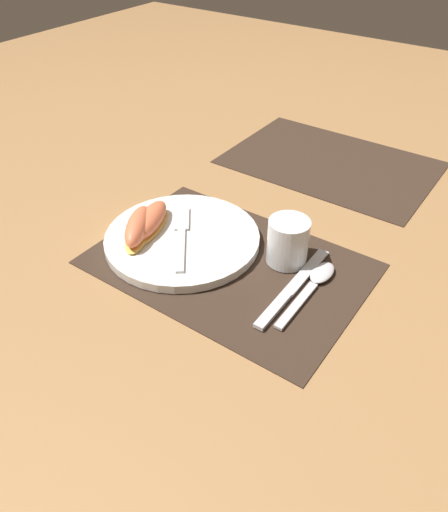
# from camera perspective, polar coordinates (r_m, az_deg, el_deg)

# --- Properties ---
(ground_plane) EXTENTS (3.00, 3.00, 0.00)m
(ground_plane) POSITION_cam_1_polar(r_m,az_deg,el_deg) (0.86, 0.54, -0.95)
(ground_plane) COLOR #A37547
(placemat) EXTENTS (0.46, 0.32, 0.00)m
(placemat) POSITION_cam_1_polar(r_m,az_deg,el_deg) (0.86, 0.54, -0.85)
(placemat) COLOR #38281E
(placemat) RESTS_ON ground_plane
(placemat_far) EXTENTS (0.46, 0.32, 0.00)m
(placemat_far) POSITION_cam_1_polar(r_m,az_deg,el_deg) (1.20, 12.06, 10.43)
(placemat_far) COLOR #38281E
(placemat_far) RESTS_ON ground_plane
(plate) EXTENTS (0.28, 0.28, 0.02)m
(plate) POSITION_cam_1_polar(r_m,az_deg,el_deg) (0.90, -4.91, 1.90)
(plate) COLOR white
(plate) RESTS_ON placemat
(juice_glass) EXTENTS (0.07, 0.07, 0.08)m
(juice_glass) POSITION_cam_1_polar(r_m,az_deg,el_deg) (0.85, 7.29, 1.40)
(juice_glass) COLOR silver
(juice_glass) RESTS_ON placemat
(knife) EXTENTS (0.02, 0.23, 0.01)m
(knife) POSITION_cam_1_polar(r_m,az_deg,el_deg) (0.81, 7.79, -3.67)
(knife) COLOR silver
(knife) RESTS_ON placemat
(spoon) EXTENTS (0.03, 0.18, 0.01)m
(spoon) POSITION_cam_1_polar(r_m,az_deg,el_deg) (0.83, 10.44, -2.81)
(spoon) COLOR silver
(spoon) RESTS_ON placemat
(fork) EXTENTS (0.13, 0.17, 0.00)m
(fork) POSITION_cam_1_polar(r_m,az_deg,el_deg) (0.90, -4.88, 2.67)
(fork) COLOR silver
(fork) RESTS_ON plate
(citrus_wedge_0) EXTENTS (0.09, 0.14, 0.03)m
(citrus_wedge_0) POSITION_cam_1_polar(r_m,az_deg,el_deg) (0.92, -8.50, 3.96)
(citrus_wedge_0) COLOR #F7C656
(citrus_wedge_0) RESTS_ON plate
(citrus_wedge_1) EXTENTS (0.10, 0.13, 0.04)m
(citrus_wedge_1) POSITION_cam_1_polar(r_m,az_deg,el_deg) (0.90, -9.79, 3.23)
(citrus_wedge_1) COLOR #F7C656
(citrus_wedge_1) RESTS_ON plate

